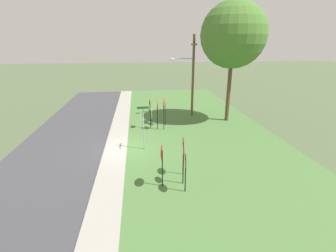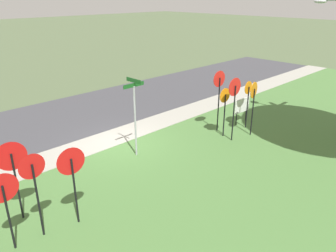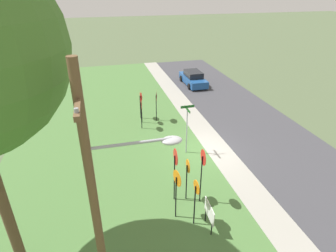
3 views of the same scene
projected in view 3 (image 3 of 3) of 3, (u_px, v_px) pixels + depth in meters
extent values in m
plane|color=#4C5B3D|center=(206.00, 151.00, 17.52)|extent=(160.00, 160.00, 0.00)
cube|color=#3D3D42|center=(274.00, 142.00, 18.59)|extent=(44.00, 6.40, 0.01)
cube|color=#99968C|center=(218.00, 149.00, 17.69)|extent=(44.00, 1.60, 0.06)
cube|color=#477038|center=(108.00, 165.00, 16.18)|extent=(44.00, 12.00, 0.04)
cylinder|color=black|center=(195.00, 206.00, 11.77)|extent=(0.06, 0.06, 2.01)
cylinder|color=orange|center=(197.00, 187.00, 11.35)|extent=(0.61, 0.05, 0.61)
cylinder|color=white|center=(197.00, 187.00, 11.35)|extent=(0.47, 0.03, 0.47)
cylinder|color=black|center=(186.00, 182.00, 13.19)|extent=(0.06, 0.06, 1.94)
cylinder|color=orange|center=(188.00, 166.00, 12.78)|extent=(0.64, 0.07, 0.64)
cylinder|color=white|center=(188.00, 166.00, 12.78)|extent=(0.50, 0.04, 0.50)
cylinder|color=black|center=(174.00, 178.00, 13.05)|extent=(0.06, 0.06, 2.45)
cylinder|color=red|center=(176.00, 157.00, 12.53)|extent=(0.77, 0.06, 0.77)
cylinder|color=white|center=(176.00, 157.00, 12.54)|extent=(0.60, 0.04, 0.60)
cylinder|color=black|center=(176.00, 198.00, 12.11)|extent=(0.06, 0.06, 2.15)
cylinder|color=orange|center=(177.00, 178.00, 11.65)|extent=(0.71, 0.15, 0.72)
cylinder|color=white|center=(178.00, 178.00, 11.66)|extent=(0.55, 0.11, 0.56)
cylinder|color=black|center=(201.00, 180.00, 12.91)|extent=(0.06, 0.06, 2.52)
cylinder|color=red|center=(203.00, 157.00, 12.38)|extent=(0.73, 0.08, 0.73)
cylinder|color=white|center=(204.00, 157.00, 12.38)|extent=(0.57, 0.05, 0.57)
cylinder|color=black|center=(140.00, 107.00, 21.30)|extent=(0.06, 0.06, 1.82)
cone|color=red|center=(140.00, 97.00, 20.93)|extent=(0.77, 0.08, 0.77)
cone|color=white|center=(141.00, 97.00, 20.93)|extent=(0.52, 0.05, 0.52)
cylinder|color=black|center=(156.00, 108.00, 20.93)|extent=(0.06, 0.06, 2.04)
cone|color=red|center=(157.00, 96.00, 20.51)|extent=(0.83, 0.20, 0.84)
cone|color=white|center=(157.00, 96.00, 20.52)|extent=(0.56, 0.13, 0.57)
cylinder|color=black|center=(142.00, 109.00, 20.58)|extent=(0.06, 0.06, 2.12)
cone|color=red|center=(142.00, 96.00, 20.14)|extent=(0.68, 0.04, 0.68)
cone|color=white|center=(142.00, 96.00, 20.15)|extent=(0.46, 0.02, 0.46)
cylinder|color=black|center=(141.00, 116.00, 19.76)|extent=(0.06, 0.06, 1.98)
cone|color=red|center=(141.00, 103.00, 19.35)|extent=(0.78, 0.10, 0.78)
cone|color=white|center=(142.00, 103.00, 19.36)|extent=(0.53, 0.06, 0.53)
cylinder|color=#9EA0A8|center=(187.00, 132.00, 16.73)|extent=(0.07, 0.07, 2.78)
cylinder|color=#9EA0A8|center=(187.00, 110.00, 16.10)|extent=(0.09, 0.09, 0.03)
cube|color=#19511E|center=(187.00, 109.00, 16.07)|extent=(0.96, 0.03, 0.15)
cube|color=#19511E|center=(188.00, 107.00, 15.99)|extent=(0.03, 0.82, 0.15)
cylinder|color=brown|center=(95.00, 205.00, 7.56)|extent=(0.24, 0.24, 7.96)
cube|color=brown|center=(78.00, 100.00, 6.19)|extent=(2.10, 0.12, 0.12)
cylinder|color=gray|center=(76.00, 111.00, 5.41)|extent=(0.09, 0.09, 0.10)
cylinder|color=gray|center=(79.00, 83.00, 6.88)|extent=(0.09, 0.09, 0.10)
cylinder|color=#9EA0A8|center=(130.00, 144.00, 7.00)|extent=(0.08, 2.13, 0.08)
ellipsoid|color=#B7B7BC|center=(172.00, 140.00, 7.27)|extent=(0.40, 0.56, 0.18)
cylinder|color=black|center=(211.00, 230.00, 11.56)|extent=(0.05, 0.05, 0.55)
cylinder|color=black|center=(205.00, 216.00, 12.23)|extent=(0.05, 0.05, 0.55)
cube|color=white|center=(209.00, 211.00, 11.62)|extent=(1.10, 0.08, 0.70)
cylinder|color=brown|center=(0.00, 195.00, 9.09)|extent=(0.36, 0.36, 6.38)
cube|color=#1E4C8C|center=(193.00, 80.00, 28.78)|extent=(4.28, 1.74, 0.68)
cube|color=black|center=(193.00, 74.00, 28.49)|extent=(2.15, 1.46, 0.56)
cylinder|color=black|center=(181.00, 78.00, 29.80)|extent=(0.60, 0.19, 0.60)
cylinder|color=black|center=(197.00, 77.00, 30.20)|extent=(0.60, 0.19, 0.60)
cylinder|color=black|center=(189.00, 86.00, 27.52)|extent=(0.60, 0.19, 0.60)
cylinder|color=black|center=(206.00, 85.00, 27.92)|extent=(0.60, 0.19, 0.60)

